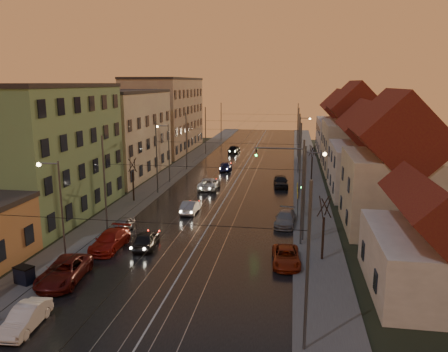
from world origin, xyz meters
The scene contains 48 objects.
ground centered at (0.00, 0.00, 0.00)m, with size 160.00×160.00×0.00m, color black.
road centered at (0.00, 40.00, 0.02)m, with size 16.00×120.00×0.04m, color black.
sidewalk_left centered at (-10.00, 40.00, 0.07)m, with size 4.00×120.00×0.15m, color #4C4C4C.
sidewalk_right centered at (10.00, 40.00, 0.07)m, with size 4.00×120.00×0.15m, color #4C4C4C.
tram_rail_0 centered at (-2.20, 40.00, 0.06)m, with size 0.06×120.00×0.03m, color gray.
tram_rail_1 centered at (-0.77, 40.00, 0.06)m, with size 0.06×120.00×0.03m, color gray.
tram_rail_2 centered at (0.77, 40.00, 0.06)m, with size 0.06×120.00×0.03m, color gray.
tram_rail_3 centered at (2.20, 40.00, 0.06)m, with size 0.06×120.00×0.03m, color gray.
apartment_left_1 centered at (-17.50, 14.00, 6.50)m, with size 10.00×18.00×13.00m, color #65965F.
apartment_left_2 centered at (-17.50, 34.00, 6.00)m, with size 10.00×20.00×12.00m, color beige.
apartment_left_3 centered at (-17.50, 58.00, 7.00)m, with size 10.00×24.00×14.00m, color tan.
house_right_0 centered at (17.00, 2.00, 2.92)m, with size 8.16×10.20×5.80m.
house_right_1 centered at (17.00, 15.00, 5.45)m, with size 8.67×10.20×10.80m.
house_right_2 centered at (17.00, 28.00, 4.64)m, with size 9.18×12.24×9.20m.
house_right_3 centered at (17.00, 43.00, 5.80)m, with size 9.18×14.28×11.50m.
house_right_4 centered at (17.00, 61.00, 5.05)m, with size 9.18×16.32×10.00m.
catenary_pole_r_0 centered at (8.60, -6.00, 4.50)m, with size 0.16×0.16×9.00m, color #595B60.
catenary_pole_l_1 centered at (-8.60, 9.00, 4.50)m, with size 0.16×0.16×9.00m, color #595B60.
catenary_pole_r_1 centered at (8.60, 9.00, 4.50)m, with size 0.16×0.16×9.00m, color #595B60.
catenary_pole_l_2 centered at (-8.60, 24.00, 4.50)m, with size 0.16×0.16×9.00m, color #595B60.
catenary_pole_r_2 centered at (8.60, 24.00, 4.50)m, with size 0.16×0.16×9.00m, color #595B60.
catenary_pole_l_3 centered at (-8.60, 39.00, 4.50)m, with size 0.16×0.16×9.00m, color #595B60.
catenary_pole_r_3 centered at (8.60, 39.00, 4.50)m, with size 0.16×0.16×9.00m, color #595B60.
catenary_pole_l_4 centered at (-8.60, 54.00, 4.50)m, with size 0.16×0.16×9.00m, color #595B60.
catenary_pole_r_4 centered at (8.60, 54.00, 4.50)m, with size 0.16×0.16×9.00m, color #595B60.
catenary_pole_l_5 centered at (-8.60, 72.00, 4.50)m, with size 0.16×0.16×9.00m, color #595B60.
catenary_pole_r_5 centered at (8.60, 72.00, 4.50)m, with size 0.16×0.16×9.00m, color #595B60.
street_lamp_0 centered at (-9.10, 2.00, 4.89)m, with size 1.75×0.32×8.00m.
street_lamp_1 centered at (9.10, 10.00, 4.89)m, with size 1.75×0.32×8.00m.
street_lamp_2 centered at (-9.10, 30.00, 4.89)m, with size 1.75×0.32×8.00m.
street_lamp_3 centered at (9.10, 46.00, 4.89)m, with size 1.75×0.32×8.00m.
traffic_light_mast centered at (7.99, 18.00, 4.60)m, with size 5.30×0.32×7.20m.
bare_tree_0 centered at (-10.20, 20.00, 2.49)m, with size 1.09×1.09×5.11m.
bare_tree_1 centered at (10.20, 6.00, 2.49)m, with size 1.09×1.09×5.11m.
bare_tree_2 centered at (10.40, 34.00, 2.49)m, with size 1.09×1.09×5.11m.
driving_car_0 centered at (-4.13, 6.60, 0.71)m, with size 1.68×4.18×1.42m, color black.
driving_car_1 centered at (-2.73, 16.75, 0.68)m, with size 1.45×4.15×1.37m, color #9A9A9F.
driving_car_2 centered at (-2.80, 27.47, 0.72)m, with size 2.40×5.21×1.45m, color silver.
driving_car_3 centered at (-2.54, 39.83, 0.65)m, with size 1.82×4.49×1.30m, color #151841.
driving_car_4 centered at (-3.59, 57.10, 0.78)m, with size 1.84×4.58×1.56m, color black.
parked_left_0 centered at (-6.72, -6.27, 0.64)m, with size 1.36×3.90×1.28m, color silver.
parked_left_1 centered at (-7.60, -0.46, 0.74)m, with size 2.47×5.35×1.49m, color #55120E.
parked_left_2 centered at (-6.94, 5.78, 0.73)m, with size 2.04×5.03×1.46m, color #9E180F.
parked_left_3 centered at (-7.60, 9.96, 0.61)m, with size 1.45×3.61×1.23m, color #9D9CA1.
parked_right_0 centered at (7.47, 4.87, 0.62)m, with size 2.04×4.43×1.23m, color maroon.
parked_right_1 centered at (7.22, 14.29, 0.66)m, with size 1.84×4.54×1.32m, color gray.
parked_right_2 centered at (6.30, 30.04, 0.76)m, with size 1.79×4.44×1.51m, color black.
dumpster centered at (-9.98, -1.37, 0.70)m, with size 1.20×0.80×1.10m, color black.
Camera 1 is at (7.68, -26.34, 13.48)m, focal length 35.00 mm.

